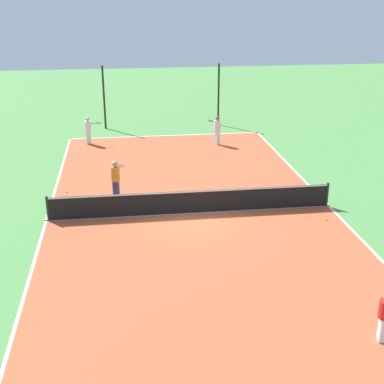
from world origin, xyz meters
name	(u,v)px	position (x,y,z in m)	size (l,w,h in m)	color
ground_plane	(192,213)	(0.00, 0.00, 0.00)	(80.00, 80.00, 0.00)	#518E47
court_surface	(192,213)	(0.00, 0.00, 0.01)	(11.28, 23.47, 0.02)	#B75633
tennis_net	(192,201)	(0.00, 0.00, 0.52)	(11.08, 0.10, 0.98)	black
player_near_white	(88,129)	(-4.44, 10.46, 0.90)	(0.96, 0.42, 1.54)	white
player_far_white	(217,128)	(2.68, 9.43, 0.95)	(0.77, 0.97, 1.62)	white
player_center_orange	(116,178)	(-2.92, 1.74, 1.01)	(0.67, 0.99, 1.71)	navy
tennis_ball_left_sideline	(112,183)	(-3.12, 3.73, 0.06)	(0.07, 0.07, 0.07)	#CCE033
tennis_ball_far_baseline	(66,192)	(-5.08, 2.93, 0.06)	(0.07, 0.07, 0.07)	#CCE033
tennis_ball_right_alley	(327,219)	(4.98, -1.38, 0.06)	(0.07, 0.07, 0.07)	#CCE033
fence_post_back_left	(104,98)	(-3.57, 13.97, 1.94)	(0.12, 0.12, 3.88)	black
fence_post_back_right	(219,95)	(3.57, 13.97, 1.94)	(0.12, 0.12, 3.88)	black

